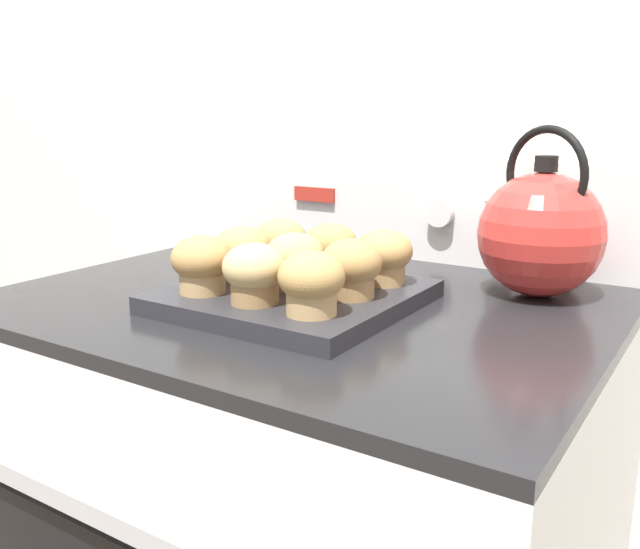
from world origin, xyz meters
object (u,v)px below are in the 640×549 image
muffin_r1_c0 (242,252)px  muffin_r2_c0 (280,243)px  tea_kettle (540,232)px  muffin_r0_c1 (254,273)px  muffin_pan (294,296)px  muffin_r2_c2 (384,256)px  muffin_r0_c2 (311,282)px  muffin_r1_c2 (351,268)px  muffin_r1_c1 (295,260)px  muffin_r2_c1 (330,249)px  muffin_r0_c0 (202,264)px

muffin_r1_c0 → muffin_r2_c0: 0.08m
tea_kettle → muffin_r0_c1: bearing=-129.4°
muffin_pan → muffin_r2_c2: 0.12m
muffin_pan → muffin_r2_c2: bearing=44.1°
muffin_r0_c2 → muffin_r1_c2: 0.08m
muffin_r1_c1 → muffin_pan: bearing=157.8°
muffin_r2_c1 → muffin_r2_c0: bearing=-179.0°
muffin_r2_c1 → tea_kettle: size_ratio=0.33×
muffin_r1_c2 → tea_kettle: size_ratio=0.33×
muffin_r2_c2 → muffin_r2_c0: bearing=179.4°
muffin_pan → muffin_r1_c1: bearing=-22.2°
muffin_r1_c0 → tea_kettle: tea_kettle is taller
muffin_r0_c2 → muffin_r1_c0: 0.18m
muffin_r0_c2 → tea_kettle: bearing=61.3°
muffin_r0_c0 → muffin_r1_c0: (-0.00, 0.08, 0.00)m
muffin_r2_c2 → muffin_r1_c0: bearing=-154.6°
muffin_r0_c0 → muffin_r1_c2: (0.16, 0.08, 0.00)m
muffin_r1_c0 → muffin_r2_c0: size_ratio=1.00×
muffin_r0_c0 → muffin_r1_c0: bearing=91.6°
muffin_r0_c0 → muffin_r1_c1: (0.08, 0.08, 0.00)m
muffin_r0_c1 → muffin_r0_c2: (0.08, -0.00, 0.00)m
muffin_r1_c0 → tea_kettle: (0.32, 0.21, 0.03)m
muffin_r2_c1 → muffin_r2_c2: (0.08, -0.00, 0.00)m
muffin_r1_c1 → muffin_r2_c1: size_ratio=1.00×
muffin_r0_c2 → tea_kettle: size_ratio=0.33×
muffin_r0_c2 → muffin_r1_c0: (-0.16, 0.08, 0.00)m
muffin_pan → muffin_r0_c0: size_ratio=3.86×
muffin_r0_c0 → muffin_r1_c0: same height
muffin_r1_c0 → muffin_r2_c1: same height
muffin_pan → muffin_r1_c2: (0.08, 0.00, 0.05)m
muffin_r0_c0 → muffin_r0_c1: size_ratio=1.00×
muffin_r0_c2 → tea_kettle: tea_kettle is taller
muffin_r1_c2 → muffin_r2_c2: bearing=88.8°
muffin_r0_c0 → muffin_r1_c2: 0.18m
tea_kettle → muffin_r2_c2: bearing=-140.4°
muffin_r0_c1 → muffin_r1_c1: 0.08m
muffin_r0_c0 → tea_kettle: size_ratio=0.33×
muffin_r0_c2 → muffin_r2_c0: size_ratio=1.00×
muffin_r2_c0 → muffin_pan: bearing=-45.5°
muffin_r0_c0 → muffin_r2_c1: 0.18m
muffin_r2_c0 → muffin_r2_c1: size_ratio=1.00×
muffin_r2_c0 → muffin_r0_c0: bearing=-90.1°
muffin_r0_c2 → tea_kettle: 0.33m
muffin_r2_c0 → muffin_r2_c1: (0.08, 0.00, 0.00)m
muffin_r0_c2 → muffin_r2_c1: (-0.08, 0.16, 0.00)m
muffin_r1_c2 → tea_kettle: bearing=52.7°
muffin_r0_c0 → muffin_r1_c1: 0.11m
muffin_r0_c0 → muffin_r2_c2: same height
muffin_r0_c1 → muffin_r0_c2: same height
muffin_r1_c0 → muffin_r2_c2: same height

